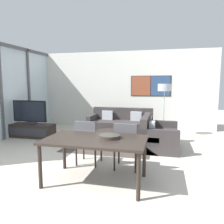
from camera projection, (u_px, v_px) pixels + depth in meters
ground_plane at (43, 196)px, 3.18m from camera, size 24.00×24.00×0.00m
wall_back at (120, 90)px, 8.09m from camera, size 6.84×0.09×2.80m
window_wall_left at (0, 87)px, 6.22m from camera, size 0.07×5.29×2.80m
area_rug at (110, 145)px, 5.87m from camera, size 2.22×1.86×0.01m
tv_console at (30, 130)px, 6.70m from camera, size 1.50×0.47×0.41m
television at (30, 112)px, 6.62m from camera, size 1.11×0.20×0.72m
sofa_main at (121, 125)px, 7.21m from camera, size 2.05×0.89×0.82m
sofa_side at (157, 137)px, 5.58m from camera, size 0.89×1.37×0.82m
coffee_table at (110, 135)px, 5.84m from camera, size 1.07×1.07×0.35m
dining_table at (95, 143)px, 3.57m from camera, size 1.65×0.96×0.74m
dining_chair_left at (88, 140)px, 4.38m from camera, size 0.46×0.46×0.91m
dining_chair_centre at (126, 143)px, 4.12m from camera, size 0.46×0.46×0.91m
fruit_bowl at (110, 136)px, 3.59m from camera, size 0.35×0.35×0.05m
floor_lamp at (164, 91)px, 6.62m from camera, size 0.40×0.40×1.63m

